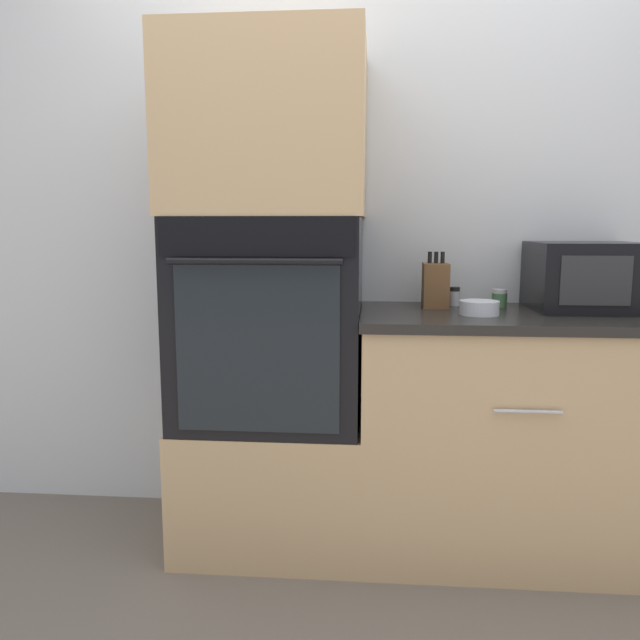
{
  "coord_description": "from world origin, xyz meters",
  "views": [
    {
      "loc": [
        0.03,
        -2.03,
        1.24
      ],
      "look_at": [
        -0.16,
        0.21,
        0.9
      ],
      "focal_mm": 35.0,
      "sensor_mm": 36.0,
      "label": 1
    }
  ],
  "objects_px": {
    "bowl": "(479,308)",
    "condiment_jar_near": "(454,297)",
    "knife_block": "(435,285)",
    "microwave": "(585,276)",
    "wall_oven": "(271,319)",
    "condiment_jar_mid": "(499,298)"
  },
  "relations": [
    {
      "from": "wall_oven",
      "to": "bowl",
      "type": "xyz_separation_m",
      "value": [
        0.77,
        -0.06,
        0.06
      ]
    },
    {
      "from": "wall_oven",
      "to": "condiment_jar_near",
      "type": "xyz_separation_m",
      "value": [
        0.71,
        0.2,
        0.07
      ]
    },
    {
      "from": "wall_oven",
      "to": "bowl",
      "type": "height_order",
      "value": "wall_oven"
    },
    {
      "from": "wall_oven",
      "to": "knife_block",
      "type": "bearing_deg",
      "value": 12.18
    },
    {
      "from": "microwave",
      "to": "condiment_jar_near",
      "type": "distance_m",
      "value": 0.49
    },
    {
      "from": "bowl",
      "to": "condiment_jar_mid",
      "type": "height_order",
      "value": "condiment_jar_mid"
    },
    {
      "from": "bowl",
      "to": "microwave",
      "type": "bearing_deg",
      "value": 21.61
    },
    {
      "from": "condiment_jar_near",
      "to": "condiment_jar_mid",
      "type": "distance_m",
      "value": 0.17
    },
    {
      "from": "wall_oven",
      "to": "condiment_jar_mid",
      "type": "height_order",
      "value": "wall_oven"
    },
    {
      "from": "microwave",
      "to": "bowl",
      "type": "relative_size",
      "value": 2.77
    },
    {
      "from": "knife_block",
      "to": "bowl",
      "type": "bearing_deg",
      "value": -54.96
    },
    {
      "from": "wall_oven",
      "to": "condiment_jar_near",
      "type": "relative_size",
      "value": 10.3
    },
    {
      "from": "bowl",
      "to": "condiment_jar_near",
      "type": "bearing_deg",
      "value": 102.1
    },
    {
      "from": "condiment_jar_near",
      "to": "wall_oven",
      "type": "bearing_deg",
      "value": -164.52
    },
    {
      "from": "condiment_jar_mid",
      "to": "bowl",
      "type": "bearing_deg",
      "value": -116.28
    },
    {
      "from": "knife_block",
      "to": "condiment_jar_near",
      "type": "bearing_deg",
      "value": 36.49
    },
    {
      "from": "bowl",
      "to": "condiment_jar_mid",
      "type": "relative_size",
      "value": 2.04
    },
    {
      "from": "condiment_jar_mid",
      "to": "microwave",
      "type": "bearing_deg",
      "value": -13.63
    },
    {
      "from": "wall_oven",
      "to": "bowl",
      "type": "distance_m",
      "value": 0.77
    },
    {
      "from": "microwave",
      "to": "knife_block",
      "type": "bearing_deg",
      "value": 176.62
    },
    {
      "from": "microwave",
      "to": "condiment_jar_mid",
      "type": "relative_size",
      "value": 5.67
    },
    {
      "from": "microwave",
      "to": "bowl",
      "type": "bearing_deg",
      "value": -158.39
    }
  ]
}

